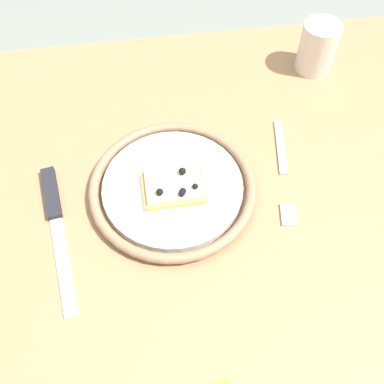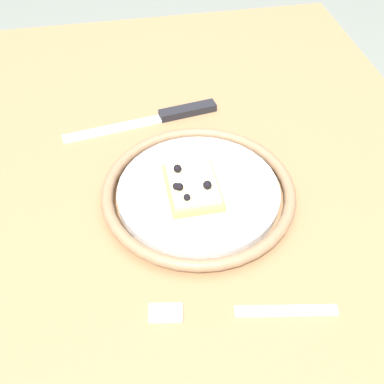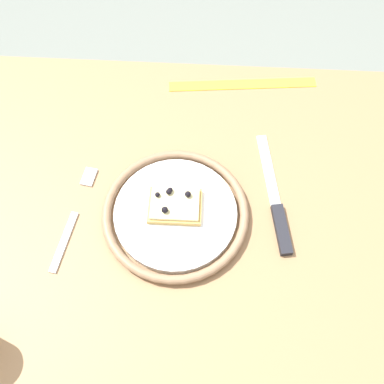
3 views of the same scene
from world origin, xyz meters
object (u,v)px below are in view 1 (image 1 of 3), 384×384
cup (317,47)px  fork (283,171)px  pizza_slice_near (174,186)px  knife (54,211)px  dining_table (166,220)px  plate (173,187)px

cup → fork: bearing=63.1°
pizza_slice_near → cup: (-0.29, -0.25, 0.02)m
cup → knife: bearing=28.4°
dining_table → cup: cup is taller
knife → fork: (-0.35, -0.03, -0.00)m
fork → plate: bearing=3.9°
pizza_slice_near → cup: size_ratio=1.00×
dining_table → pizza_slice_near: bearing=134.8°
pizza_slice_near → knife: 0.18m
fork → knife: bearing=4.2°
dining_table → cup: 0.41m
plate → fork: plate is taller
plate → pizza_slice_near: pizza_slice_near is taller
dining_table → pizza_slice_near: size_ratio=11.02×
dining_table → fork: (-0.19, -0.00, 0.10)m
plate → fork: 0.18m
dining_table → knife: bearing=7.7°
plate → knife: (0.18, 0.01, -0.01)m
fork → cup: size_ratio=2.23×
plate → knife: bearing=4.6°
plate → pizza_slice_near: bearing=98.9°
dining_table → cup: size_ratio=11.07×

